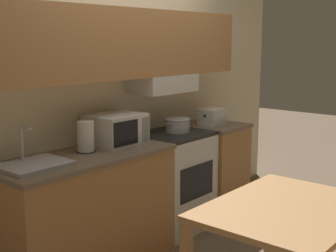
# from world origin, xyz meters

# --- Properties ---
(ground_plane) EXTENTS (16.00, 16.00, 0.00)m
(ground_plane) POSITION_xyz_m (0.00, 0.00, 0.00)
(ground_plane) COLOR brown
(wall_back) EXTENTS (5.04, 0.38, 2.55)m
(wall_back) POSITION_xyz_m (0.01, -0.06, 1.46)
(wall_back) COLOR beige
(wall_back) RESTS_ON ground_plane
(lower_counter_main) EXTENTS (1.42, 0.61, 0.91)m
(lower_counter_main) POSITION_xyz_m (-0.62, -0.29, 0.46)
(lower_counter_main) COLOR #B27A47
(lower_counter_main) RESTS_ON ground_plane
(lower_counter_right_stub) EXTENTS (0.55, 0.61, 0.91)m
(lower_counter_right_stub) POSITION_xyz_m (1.05, -0.29, 0.46)
(lower_counter_right_stub) COLOR #B27A47
(lower_counter_right_stub) RESTS_ON ground_plane
(stove_range) EXTENTS (0.67, 0.56, 0.91)m
(stove_range) POSITION_xyz_m (0.43, -0.28, 0.46)
(stove_range) COLOR silver
(stove_range) RESTS_ON ground_plane
(cooking_pot) EXTENTS (0.31, 0.23, 0.13)m
(cooking_pot) POSITION_xyz_m (0.50, -0.28, 0.98)
(cooking_pot) COLOR #B7BABF
(cooking_pot) RESTS_ON stove_range
(microwave) EXTENTS (0.42, 0.37, 0.25)m
(microwave) POSITION_xyz_m (-0.22, -0.21, 1.03)
(microwave) COLOR silver
(microwave) RESTS_ON lower_counter_main
(toaster) EXTENTS (0.26, 0.20, 0.16)m
(toaster) POSITION_xyz_m (1.02, -0.31, 0.99)
(toaster) COLOR silver
(toaster) RESTS_ON lower_counter_right_stub
(sink_basin) EXTENTS (0.44, 0.36, 0.26)m
(sink_basin) POSITION_xyz_m (-1.04, -0.29, 0.93)
(sink_basin) COLOR #B7BABF
(sink_basin) RESTS_ON lower_counter_main
(paper_towel_roll) EXTENTS (0.15, 0.15, 0.23)m
(paper_towel_roll) POSITION_xyz_m (-0.55, -0.24, 1.03)
(paper_towel_roll) COLOR black
(paper_towel_roll) RESTS_ON lower_counter_main
(dining_table) EXTENTS (1.09, 0.82, 0.77)m
(dining_table) POSITION_xyz_m (-0.29, -1.76, 0.67)
(dining_table) COLOR #B27F4C
(dining_table) RESTS_ON ground_plane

